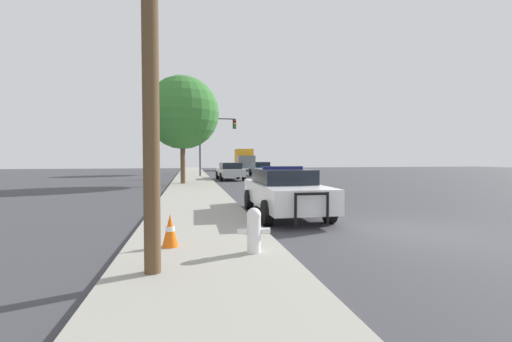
# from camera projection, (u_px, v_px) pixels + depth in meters

# --- Properties ---
(ground_plane) EXTENTS (110.00, 110.00, 0.00)m
(ground_plane) POSITION_uv_depth(u_px,v_px,m) (411.00, 232.00, 8.43)
(ground_plane) COLOR #3D3D42
(sidewalk_left) EXTENTS (3.00, 110.00, 0.13)m
(sidewalk_left) POSITION_uv_depth(u_px,v_px,m) (202.00, 239.00, 7.46)
(sidewalk_left) COLOR #99968C
(sidewalk_left) RESTS_ON ground_plane
(police_car) EXTENTS (2.07, 5.03, 1.56)m
(police_car) POSITION_uv_depth(u_px,v_px,m) (284.00, 190.00, 10.93)
(police_car) COLOR white
(police_car) RESTS_ON ground_plane
(fire_hydrant) EXTENTS (0.59, 0.26, 0.81)m
(fire_hydrant) POSITION_uv_depth(u_px,v_px,m) (254.00, 229.00, 6.13)
(fire_hydrant) COLOR white
(fire_hydrant) RESTS_ON sidewalk_left
(traffic_light) EXTENTS (3.44, 0.35, 5.51)m
(traffic_light) POSITION_uv_depth(u_px,v_px,m) (214.00, 135.00, 31.85)
(traffic_light) COLOR #424247
(traffic_light) RESTS_ON sidewalk_left
(car_background_midblock) EXTENTS (2.14, 4.57, 1.43)m
(car_background_midblock) POSITION_uv_depth(u_px,v_px,m) (230.00, 171.00, 28.35)
(car_background_midblock) COLOR #B7B7BC
(car_background_midblock) RESTS_ON ground_plane
(car_background_oncoming) EXTENTS (1.98, 4.38, 1.41)m
(car_background_oncoming) POSITION_uv_depth(u_px,v_px,m) (261.00, 168.00, 34.86)
(car_background_oncoming) COLOR navy
(car_background_oncoming) RESTS_ON ground_plane
(box_truck) EXTENTS (2.83, 7.18, 3.11)m
(box_truck) POSITION_uv_depth(u_px,v_px,m) (244.00, 159.00, 50.12)
(box_truck) COLOR slate
(box_truck) RESTS_ON ground_plane
(tree_sidewalk_far) EXTENTS (4.16, 4.16, 7.42)m
(tree_sidewalk_far) POSITION_uv_depth(u_px,v_px,m) (183.00, 126.00, 38.32)
(tree_sidewalk_far) COLOR brown
(tree_sidewalk_far) RESTS_ON sidewalk_left
(tree_sidewalk_mid) EXTENTS (4.83, 4.83, 7.12)m
(tree_sidewalk_mid) POSITION_uv_depth(u_px,v_px,m) (182.00, 113.00, 22.63)
(tree_sidewalk_mid) COLOR brown
(tree_sidewalk_mid) RESTS_ON sidewalk_left
(traffic_cone) EXTENTS (0.31, 0.31, 0.62)m
(traffic_cone) POSITION_uv_depth(u_px,v_px,m) (170.00, 230.00, 6.53)
(traffic_cone) COLOR orange
(traffic_cone) RESTS_ON sidewalk_left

